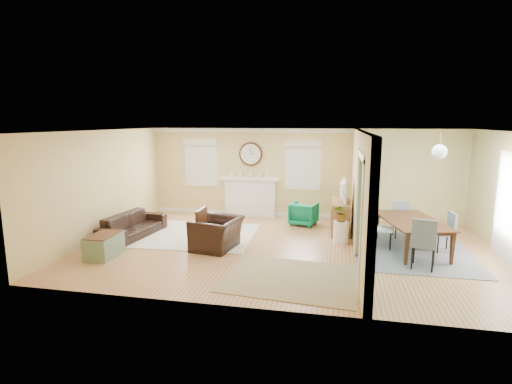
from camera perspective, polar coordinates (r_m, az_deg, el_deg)
floor at (r=9.05m, az=4.64°, el=-8.01°), size 9.00×9.00×0.00m
wall_back at (r=11.68m, az=6.50°, el=2.62°), size 9.00×0.02×2.60m
wall_front at (r=5.83m, az=1.25°, el=-4.88°), size 9.00×0.02×2.60m
wall_left at (r=10.27m, az=-21.03°, el=0.98°), size 0.02×6.00×2.60m
ceiling at (r=8.60m, az=4.88°, el=8.68°), size 9.00×6.00×0.02m
partition at (r=8.96m, az=14.62°, el=0.45°), size 0.17×6.00×2.60m
fireplace at (r=11.90m, az=-0.83°, el=-0.61°), size 1.70×0.30×1.17m
wall_clock at (r=11.82m, az=-0.76°, el=5.45°), size 0.70×0.07×0.70m
window_left at (r=12.24m, az=-7.90°, el=4.62°), size 1.05×0.13×1.42m
window_right at (r=11.59m, az=6.76°, el=4.34°), size 1.05×0.13×1.42m
pendant at (r=8.80m, az=24.73°, el=5.23°), size 0.30×0.30×0.55m
rug_cream at (r=10.14m, az=-8.73°, el=-6.05°), size 3.02×2.64×0.02m
rug_jute at (r=7.41m, az=5.19°, el=-12.17°), size 2.55×2.16×0.01m
rug_grey at (r=9.49m, az=21.33°, el=-7.78°), size 2.42×3.02×0.01m
sofa at (r=10.30m, az=-17.15°, el=-4.53°), size 0.97×2.02×0.57m
eames_chair at (r=8.94m, az=-5.60°, el=-5.93°), size 1.10×1.21×0.69m
green_chair at (r=11.00m, az=6.83°, el=-3.09°), size 0.82×0.83×0.62m
trunk at (r=9.00m, az=-20.89°, el=-7.17°), size 0.53×0.84×0.48m
credenza at (r=10.48m, az=11.98°, el=-3.40°), size 0.46×1.36×0.80m
tv at (r=10.35m, az=12.02°, el=0.26°), size 0.16×0.98×0.56m
garden_stool at (r=9.53m, az=12.02°, el=-5.64°), size 0.35×0.35×0.52m
potted_plant at (r=9.41m, az=12.13°, el=-2.83°), size 0.47×0.43×0.44m
dining_table at (r=9.40m, az=21.46°, el=-5.79°), size 1.53×2.18×0.70m
dining_chair_n at (r=10.31m, az=20.11°, el=-3.42°), size 0.41×0.41×0.87m
dining_chair_s at (r=8.31m, az=22.91°, el=-6.17°), size 0.55×0.55×1.01m
dining_chair_w at (r=9.32m, az=17.73°, el=-4.42°), size 0.46×0.46×0.94m
dining_chair_e at (r=9.56m, az=25.23°, el=-4.78°), size 0.44×0.44×0.87m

